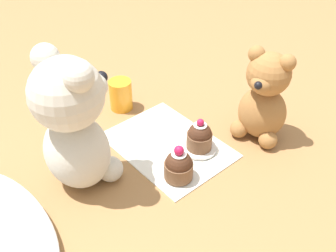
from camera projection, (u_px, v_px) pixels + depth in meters
ground_plane at (168, 146)px, 0.87m from camera, size 4.00×4.00×0.00m
knitted_placemat at (168, 145)px, 0.87m from camera, size 0.27×0.20×0.01m
teddy_bear_cream at (74, 123)px, 0.71m from camera, size 0.15×0.15×0.28m
teddy_bear_tan at (264, 98)px, 0.84m from camera, size 0.13×0.12×0.21m
cupcake_near_cream_bear at (179, 166)px, 0.77m from camera, size 0.06×0.06×0.08m
saucer_plate at (199, 148)px, 0.86m from camera, size 0.08×0.08×0.01m
cupcake_near_tan_bear at (200, 137)px, 0.84m from camera, size 0.06×0.06×0.07m
juice_glass at (121, 95)px, 0.97m from camera, size 0.06×0.06×0.08m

